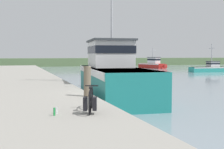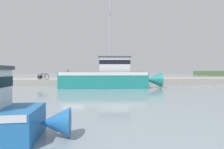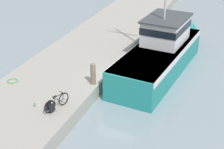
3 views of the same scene
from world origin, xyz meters
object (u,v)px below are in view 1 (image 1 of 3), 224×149
(mooring_post, at_px, (87,81))
(water_bottle_by_bike, at_px, (56,110))
(water_bottle_on_curb, at_px, (54,112))
(boat_orange_near, at_px, (210,68))
(fishing_boat_main, at_px, (112,74))
(bicycle_touring, at_px, (91,101))
(boat_green_anchored, at_px, (153,64))

(mooring_post, relative_size, water_bottle_by_bike, 6.55)
(mooring_post, bearing_deg, water_bottle_on_curb, -117.96)
(boat_orange_near, relative_size, mooring_post, 5.66)
(fishing_boat_main, height_order, bicycle_touring, fishing_boat_main)
(fishing_boat_main, bearing_deg, boat_orange_near, 47.22)
(mooring_post, xyz_separation_m, water_bottle_on_curb, (-1.87, -3.53, -0.54))
(bicycle_touring, bearing_deg, boat_orange_near, 64.69)
(bicycle_touring, bearing_deg, water_bottle_on_curb, -154.26)
(boat_green_anchored, bearing_deg, boat_orange_near, 79.31)
(boat_green_anchored, distance_m, water_bottle_on_curb, 50.90)
(fishing_boat_main, distance_m, bicycle_touring, 9.28)
(fishing_boat_main, distance_m, boat_orange_near, 31.10)
(water_bottle_on_curb, bearing_deg, boat_green_anchored, 59.72)
(mooring_post, height_order, water_bottle_by_bike, mooring_post)
(fishing_boat_main, relative_size, water_bottle_on_curb, 51.74)
(boat_green_anchored, height_order, water_bottle_by_bike, boat_green_anchored)
(boat_orange_near, distance_m, mooring_post, 36.73)
(boat_green_anchored, xyz_separation_m, water_bottle_on_curb, (-25.66, -43.96, 0.09))
(boat_green_anchored, distance_m, boat_orange_near, 15.18)
(boat_green_anchored, bearing_deg, fishing_boat_main, 38.63)
(water_bottle_on_curb, bearing_deg, fishing_boat_main, 61.22)
(fishing_boat_main, xyz_separation_m, water_bottle_by_bike, (-4.68, -8.43, -0.46))
(fishing_boat_main, relative_size, water_bottle_by_bike, 60.76)
(fishing_boat_main, bearing_deg, boat_green_anchored, 65.78)
(boat_orange_near, xyz_separation_m, water_bottle_on_curb, (-28.31, -29.01, 0.35))
(mooring_post, relative_size, water_bottle_on_curb, 5.58)
(fishing_boat_main, height_order, boat_green_anchored, fishing_boat_main)
(boat_green_anchored, xyz_separation_m, mooring_post, (-23.79, -40.43, 0.63))
(bicycle_touring, xyz_separation_m, water_bottle_on_curb, (-1.15, -0.16, -0.24))
(fishing_boat_main, relative_size, boat_green_anchored, 1.78)
(mooring_post, height_order, water_bottle_on_curb, mooring_post)
(fishing_boat_main, xyz_separation_m, bicycle_touring, (-3.63, -8.54, -0.20))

